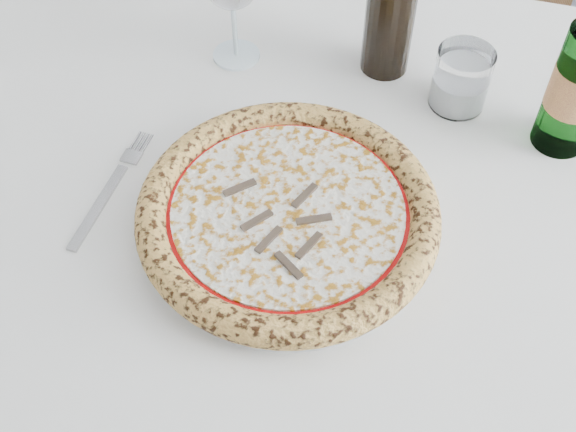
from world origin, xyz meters
name	(u,v)px	position (x,y,z in m)	size (l,w,h in m)	color
floor	(408,323)	(0.00, 0.00, -0.01)	(5.00, 6.00, 0.02)	slate
dining_table	(313,211)	(-0.15, -0.29, 0.67)	(1.49, 0.93, 0.76)	brown
plate	(288,222)	(-0.15, -0.39, 0.76)	(0.32, 0.32, 0.02)	white
pizza	(288,212)	(-0.15, -0.39, 0.78)	(0.34, 0.34, 0.04)	#E0BB62
fork	(109,190)	(-0.37, -0.41, 0.76)	(0.02, 0.19, 0.00)	#ABABAB
tumbler	(460,82)	(-0.01, -0.12, 0.79)	(0.07, 0.07, 0.08)	white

